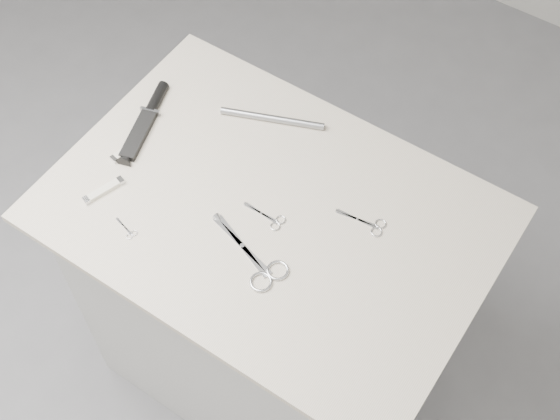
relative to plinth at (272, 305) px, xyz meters
The scene contains 11 objects.
ground 0.46m from the plinth, ahead, with size 4.00×4.00×0.01m, color gray.
plinth is the anchor object (origin of this frame).
display_board 0.46m from the plinth, ahead, with size 1.00×0.70×0.02m, color beige.
large_shears 0.49m from the plinth, 65.49° to the right, with size 0.22×0.12×0.01m.
embroidery_scissors_a 0.47m from the plinth, 59.39° to the right, with size 0.10×0.05×0.00m.
embroidery_scissors_b 0.52m from the plinth, 24.93° to the left, with size 0.12×0.05×0.00m.
tiny_scissors 0.57m from the plinth, 137.03° to the right, with size 0.07×0.03×0.00m.
sheathed_knife 0.63m from the plinth, behind, with size 0.11×0.24×0.03m.
pocket_knife_a 0.61m from the plinth, 154.30° to the right, with size 0.05×0.10×0.01m.
pocket_knife_b 0.61m from the plinth, behind, with size 0.03×0.08×0.01m.
metal_rail 0.55m from the plinth, 123.32° to the left, with size 0.02×0.02×0.26m, color gray.
Camera 1 is at (0.56, -0.80, 2.40)m, focal length 50.00 mm.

